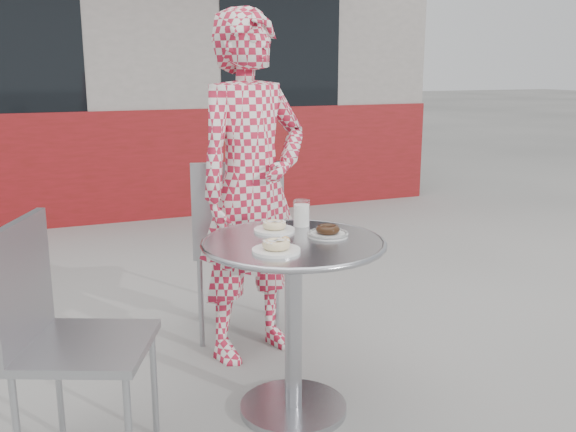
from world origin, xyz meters
name	(u,v)px	position (x,y,z in m)	size (l,w,h in m)	color
ground	(290,408)	(0.00, 0.00, 0.00)	(60.00, 60.00, 0.00)	gray
storefront	(104,57)	(0.00, 5.56, 1.49)	(6.02, 4.55, 3.00)	gray
bistro_table	(294,284)	(0.00, -0.02, 0.55)	(0.72, 0.72, 0.73)	#BABABF
chair_far	(236,279)	(0.05, 0.85, 0.29)	(0.54, 0.54, 0.93)	#9B9EA3
chair_left	(86,394)	(-0.80, -0.08, 0.27)	(0.56, 0.55, 0.89)	#9B9EA3
seated_person	(252,188)	(0.05, 0.58, 0.82)	(0.60, 0.39, 1.64)	#B31B36
plate_far	(274,227)	(-0.01, 0.14, 0.74)	(0.17, 0.17, 0.04)	white
plate_near	(277,247)	(-0.11, -0.14, 0.74)	(0.18, 0.18, 0.05)	white
plate_checker	(328,233)	(0.15, -0.01, 0.74)	(0.16, 0.16, 0.04)	white
milk_cup	(302,214)	(0.12, 0.18, 0.78)	(0.07, 0.07, 0.11)	white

